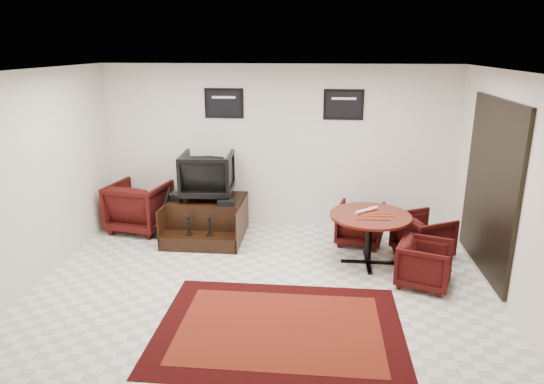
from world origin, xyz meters
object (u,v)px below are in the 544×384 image
Objects in this scene: shine_podium at (207,219)px; meeting_table at (370,221)px; shine_chair at (207,173)px; table_chair_back at (360,222)px; table_chair_window at (424,233)px; table_chair_corner at (425,262)px; armchair_side at (139,204)px.

shine_podium is 1.10× the size of meeting_table.
shine_chair is (0.00, 0.13, 0.77)m from shine_podium.
shine_chair is at bearing 8.06° from table_chair_back.
table_chair_window is at bearing -7.96° from shine_podium.
table_chair_corner is (0.68, -0.62, -0.33)m from meeting_table.
meeting_table is at bearing 84.90° from table_chair_window.
shine_chair reaches higher than table_chair_corner.
table_chair_back is 1.57m from table_chair_corner.
table_chair_back reaches higher than shine_podium.
table_chair_back is 1.07× the size of table_chair_corner.
armchair_side reaches higher than meeting_table.
armchair_side is 3.76m from table_chair_back.
shine_podium is at bearing -178.19° from armchair_side.
shine_podium is at bearing 11.11° from table_chair_back.
armchair_side is 1.38× the size of table_chair_corner.
table_chair_window reaches higher than table_chair_corner.
table_chair_corner is (0.74, -1.38, -0.02)m from table_chair_back.
meeting_table is 1.61× the size of table_chair_back.
table_chair_back is at bearing 38.06° from table_chair_window.
meeting_table is at bearing -17.89° from shine_podium.
table_chair_window is at bearing 168.58° from table_chair_back.
table_chair_corner is (3.27, -1.59, -0.73)m from shine_chair.
table_chair_window is at bearing 9.32° from table_chair_corner.
meeting_table is (2.59, -0.97, -0.40)m from shine_chair.
armchair_side is at bearing 171.99° from shine_podium.
meeting_table is at bearing 107.56° from table_chair_back.
table_chair_window is (4.67, -0.65, -0.10)m from armchair_side.
table_chair_window is at bearing 22.69° from meeting_table.
table_chair_corner is at bearing 169.95° from armchair_side.
shine_podium is 1.25m from armchair_side.
table_chair_window is 0.99m from table_chair_corner.
armchair_side is 1.29× the size of table_chair_back.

